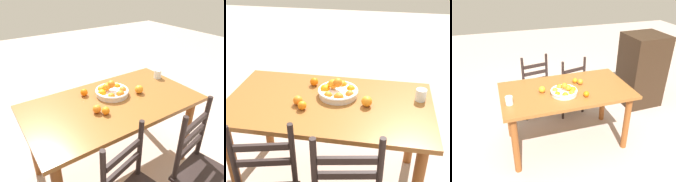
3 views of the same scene
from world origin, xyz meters
TOP-DOWN VIEW (x-y plane):
  - ground_plane at (0.00, 0.00)m, footprint 12.00×12.00m
  - dining_table at (0.00, 0.00)m, footprint 1.53×0.85m
  - fruit_bowl at (-0.05, -0.10)m, footprint 0.31×0.31m
  - orange_loose_0 at (0.21, 0.08)m, footprint 0.07×0.07m
  - orange_loose_1 at (0.16, -0.23)m, footprint 0.07×0.07m
  - orange_loose_2 at (-0.29, 0.01)m, footprint 0.08×0.08m
  - orange_loose_3 at (0.16, 0.13)m, footprint 0.06×0.06m
  - drinking_glass at (-0.67, -0.14)m, footprint 0.08×0.08m

SIDE VIEW (x-z plane):
  - ground_plane at x=0.00m, z-range 0.00..0.00m
  - dining_table at x=0.00m, z-range 0.27..1.04m
  - orange_loose_3 at x=0.16m, z-range 0.78..0.84m
  - orange_loose_1 at x=0.16m, z-range 0.78..0.85m
  - orange_loose_0 at x=0.21m, z-range 0.78..0.85m
  - fruit_bowl at x=-0.05m, z-range 0.74..0.89m
  - orange_loose_2 at x=-0.29m, z-range 0.78..0.86m
  - drinking_glass at x=-0.67m, z-range 0.78..0.87m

